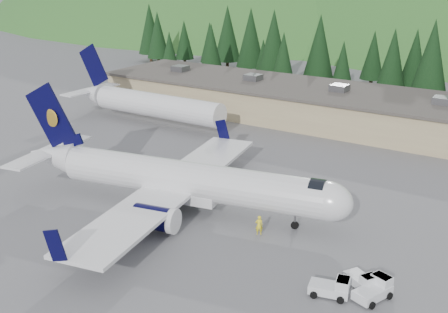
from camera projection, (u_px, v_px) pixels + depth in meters
ground at (191, 211)px, 56.08m from camera, size 600.00×600.00×0.00m
airliner at (181, 180)px, 55.42m from camera, size 35.29×33.31×11.75m
second_airliner at (144, 103)px, 85.23m from camera, size 27.50×11.00×10.05m
baggage_tug_a at (333, 288)px, 41.56m from camera, size 3.20×2.31×1.57m
baggage_tug_b at (363, 281)px, 42.51m from camera, size 3.09×2.67×1.48m
baggage_tug_c at (375, 289)px, 41.33m from camera, size 2.59×3.34×1.60m
terminal_building at (308, 103)px, 87.93m from camera, size 71.00×17.00×6.10m
ramp_worker at (259, 225)px, 50.88m from camera, size 0.82×0.77×1.89m
tree_line at (348, 52)px, 106.66m from camera, size 113.38×18.79×13.62m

